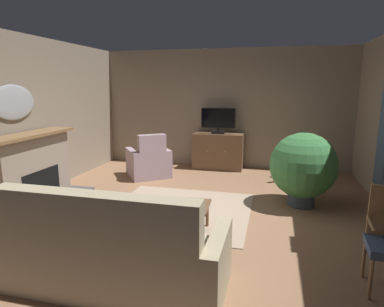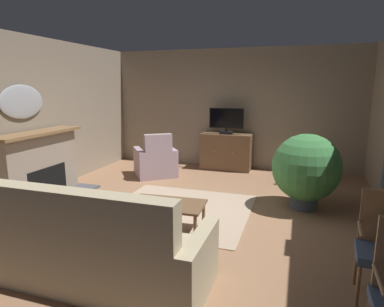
{
  "view_description": "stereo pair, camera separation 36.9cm",
  "coord_description": "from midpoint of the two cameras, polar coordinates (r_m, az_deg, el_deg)",
  "views": [
    {
      "loc": [
        1.19,
        -4.77,
        1.96
      ],
      "look_at": [
        -0.04,
        0.17,
        0.91
      ],
      "focal_mm": 30.64,
      "sensor_mm": 36.0,
      "label": 1
    },
    {
      "loc": [
        1.55,
        -4.67,
        1.96
      ],
      "look_at": [
        -0.04,
        0.17,
        0.91
      ],
      "focal_mm": 30.64,
      "sensor_mm": 36.0,
      "label": 2
    }
  ],
  "objects": [
    {
      "name": "wall_mirror_oval",
      "position": [
        6.25,
        -25.98,
        8.09
      ],
      "size": [
        0.06,
        0.94,
        0.58
      ],
      "primitive_type": "ellipsoid",
      "color": "#B2B7BF"
    },
    {
      "name": "ground_plane",
      "position": [
        5.3,
        1.83,
        -10.35
      ],
      "size": [
        6.58,
        6.99,
        0.04
      ],
      "primitive_type": "cube",
      "color": "#936B4C"
    },
    {
      "name": "armchair_facing_sofa",
      "position": [
        7.28,
        -4.89,
        -1.49
      ],
      "size": [
        1.17,
        1.17,
        0.99
      ],
      "color": "#AD93A3",
      "rests_on": "ground_plane"
    },
    {
      "name": "potted_plant_small_fern_corner",
      "position": [
        7.21,
        21.89,
        -3.19
      ],
      "size": [
        0.87,
        0.93,
        0.85
      ],
      "color": "#3D4C5B",
      "rests_on": "ground_plane"
    },
    {
      "name": "side_chair_tucked_against_wall",
      "position": [
        3.69,
        33.07,
        -13.19
      ],
      "size": [
        0.5,
        0.48,
        1.01
      ],
      "color": "#42567A",
      "rests_on": "ground_plane"
    },
    {
      "name": "television",
      "position": [
        7.73,
        7.38,
        5.75
      ],
      "size": [
        0.81,
        0.2,
        0.61
      ],
      "color": "black",
      "rests_on": "tv_cabinet"
    },
    {
      "name": "sofa_floral",
      "position": [
        3.48,
        -13.35,
        -16.37
      ],
      "size": [
        2.25,
        0.9,
        1.07
      ],
      "color": "tan",
      "rests_on": "ground_plane"
    },
    {
      "name": "wall_back",
      "position": [
        8.1,
        8.43,
        7.68
      ],
      "size": [
        6.58,
        0.1,
        2.85
      ],
      "primitive_type": "cube",
      "color": "gray",
      "rests_on": "ground_plane"
    },
    {
      "name": "rug_central",
      "position": [
        5.36,
        -0.25,
        -9.79
      ],
      "size": [
        2.23,
        2.12,
        0.01
      ],
      "primitive_type": "cube",
      "color": "tan",
      "rests_on": "ground_plane"
    },
    {
      "name": "tv_remote",
      "position": [
        4.39,
        -1.14,
        -9.01
      ],
      "size": [
        0.12,
        0.18,
        0.02
      ],
      "primitive_type": "cube",
      "rotation": [
        0.0,
        0.0,
        4.28
      ],
      "color": "black",
      "rests_on": "coffee_table"
    },
    {
      "name": "potted_plant_on_hearth_side",
      "position": [
        5.62,
        21.05,
        -2.46
      ],
      "size": [
        1.09,
        1.09,
        1.23
      ],
      "color": "#3D4C5B",
      "rests_on": "ground_plane"
    },
    {
      "name": "fireplace",
      "position": [
        6.24,
        -23.42,
        -2.28
      ],
      "size": [
        0.82,
        1.79,
        1.2
      ],
      "color": "#4C4C51",
      "rests_on": "ground_plane"
    },
    {
      "name": "wall_left",
      "position": [
        6.48,
        -24.97,
        5.77
      ],
      "size": [
        0.1,
        6.99,
        2.85
      ],
      "primitive_type": "cube",
      "color": "gray",
      "rests_on": "ground_plane"
    },
    {
      "name": "tv_cabinet",
      "position": [
        7.9,
        7.31,
        0.18
      ],
      "size": [
        1.19,
        0.54,
        0.86
      ],
      "color": "#4A3523",
      "rests_on": "ground_plane"
    },
    {
      "name": "coffee_table",
      "position": [
        4.52,
        -2.04,
        -9.15
      ],
      "size": [
        1.05,
        0.64,
        0.4
      ],
      "color": "brown",
      "rests_on": "ground_plane"
    },
    {
      "name": "cat",
      "position": [
        5.41,
        -14.9,
        -8.81
      ],
      "size": [
        0.46,
        0.54,
        0.23
      ],
      "color": "tan",
      "rests_on": "ground_plane"
    }
  ]
}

